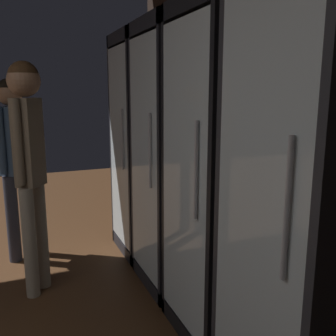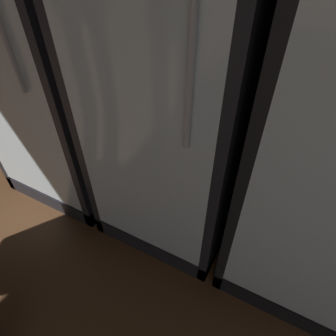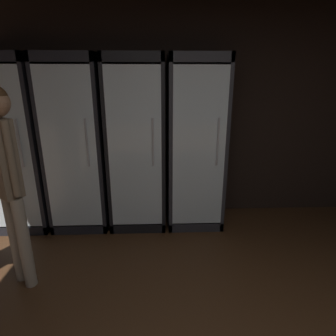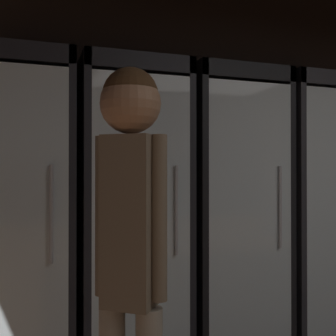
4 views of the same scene
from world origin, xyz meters
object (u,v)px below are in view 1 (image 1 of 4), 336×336
(cooler_left, at_px, (185,161))
(cooler_right, at_px, (321,215))
(cooler_far_left, at_px, (154,148))
(shopper_near, at_px, (29,149))
(cooler_center, at_px, (234,179))
(shopper_far, at_px, (14,151))

(cooler_left, relative_size, cooler_right, 1.00)
(cooler_far_left, xyz_separation_m, shopper_near, (0.43, -1.08, 0.12))
(cooler_center, bearing_deg, shopper_near, -130.51)
(cooler_left, distance_m, shopper_far, 1.49)
(cooler_right, bearing_deg, cooler_left, 179.88)
(cooler_left, xyz_separation_m, cooler_center, (0.68, -0.00, 0.01))
(cooler_far_left, relative_size, cooler_center, 1.00)
(cooler_right, relative_size, shopper_near, 1.17)
(cooler_right, height_order, shopper_near, cooler_right)
(cooler_far_left, xyz_separation_m, cooler_center, (1.35, 0.00, 0.01))
(shopper_far, bearing_deg, cooler_center, 36.48)
(cooler_far_left, xyz_separation_m, shopper_far, (-0.24, -1.18, 0.01))
(cooler_left, height_order, shopper_far, cooler_left)
(cooler_left, relative_size, shopper_far, 1.24)
(cooler_left, xyz_separation_m, shopper_far, (-0.92, -1.18, 0.01))
(cooler_right, height_order, shopper_far, cooler_right)
(cooler_far_left, distance_m, cooler_center, 1.35)
(shopper_near, bearing_deg, shopper_far, -171.77)
(cooler_left, bearing_deg, cooler_center, -0.06)
(cooler_far_left, height_order, cooler_left, same)
(cooler_left, height_order, cooler_center, same)
(cooler_right, bearing_deg, shopper_near, -146.00)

